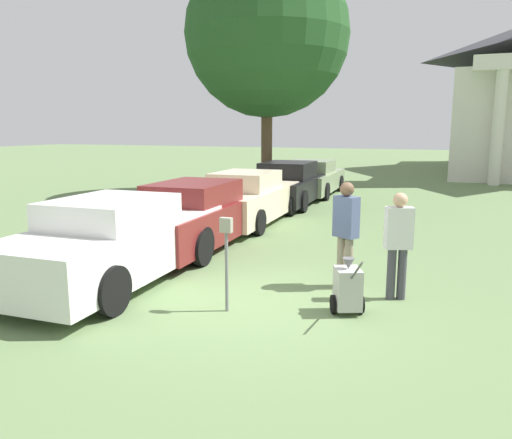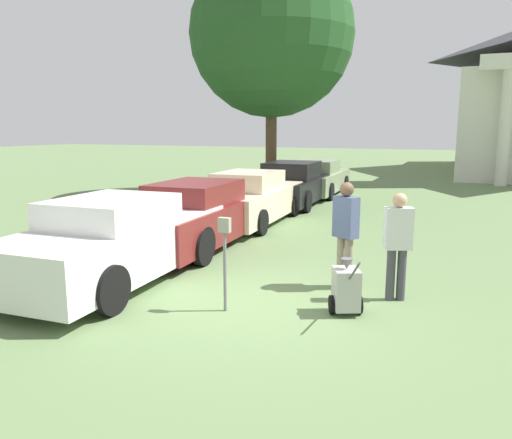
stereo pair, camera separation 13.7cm
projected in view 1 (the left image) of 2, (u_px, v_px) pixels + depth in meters
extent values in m
plane|color=#607A4C|center=(259.00, 304.00, 7.81)|extent=(120.00, 120.00, 0.00)
cube|color=silver|center=(119.00, 246.00, 8.95)|extent=(2.10, 5.00, 0.85)
cube|color=silver|center=(110.00, 211.00, 8.65)|extent=(1.75, 2.14, 0.47)
cylinder|color=black|center=(125.00, 238.00, 10.71)|extent=(0.21, 0.76, 0.75)
cylinder|color=black|center=(203.00, 245.00, 10.10)|extent=(0.21, 0.76, 0.75)
cylinder|color=black|center=(13.00, 278.00, 7.89)|extent=(0.21, 0.76, 0.75)
cylinder|color=black|center=(112.00, 291.00, 7.27)|extent=(0.21, 0.76, 0.75)
cube|color=maroon|center=(198.00, 220.00, 11.66)|extent=(2.00, 5.28, 0.79)
cube|color=maroon|center=(194.00, 193.00, 11.34)|extent=(1.66, 2.25, 0.52)
cylinder|color=black|center=(196.00, 216.00, 13.48)|extent=(0.21, 0.72, 0.71)
cylinder|color=black|center=(256.00, 220.00, 12.91)|extent=(0.21, 0.72, 0.71)
cylinder|color=black|center=(127.00, 242.00, 10.49)|extent=(0.21, 0.72, 0.71)
cylinder|color=black|center=(202.00, 248.00, 9.92)|extent=(0.21, 0.72, 0.71)
cube|color=beige|center=(248.00, 203.00, 14.39)|extent=(1.97, 4.92, 0.81)
cube|color=beige|center=(245.00, 181.00, 14.09)|extent=(1.64, 2.10, 0.50)
cylinder|color=black|center=(239.00, 203.00, 16.11)|extent=(0.21, 0.68, 0.67)
cylinder|color=black|center=(291.00, 205.00, 15.54)|extent=(0.21, 0.68, 0.67)
cylinder|color=black|center=(198.00, 218.00, 13.33)|extent=(0.21, 0.68, 0.67)
cylinder|color=black|center=(259.00, 222.00, 12.76)|extent=(0.21, 0.68, 0.67)
cube|color=black|center=(289.00, 188.00, 17.88)|extent=(2.06, 5.05, 0.76)
cube|color=black|center=(288.00, 170.00, 17.57)|extent=(1.72, 2.16, 0.57)
cylinder|color=black|center=(278.00, 188.00, 19.65)|extent=(0.21, 0.74, 0.73)
cylinder|color=black|center=(323.00, 190.00, 19.05)|extent=(0.21, 0.74, 0.73)
cylinder|color=black|center=(251.00, 199.00, 16.79)|extent=(0.21, 0.74, 0.73)
cylinder|color=black|center=(303.00, 201.00, 16.19)|extent=(0.21, 0.74, 0.73)
cube|color=gray|center=(312.00, 181.00, 20.55)|extent=(2.10, 4.98, 0.73)
cube|color=gray|center=(311.00, 166.00, 20.26)|extent=(1.75, 2.13, 0.50)
cylinder|color=black|center=(299.00, 182.00, 22.31)|extent=(0.21, 0.68, 0.68)
cylinder|color=black|center=(340.00, 183.00, 21.70)|extent=(0.21, 0.68, 0.68)
cylinder|color=black|center=(279.00, 190.00, 19.49)|extent=(0.21, 0.68, 0.68)
cylinder|color=black|center=(326.00, 192.00, 18.88)|extent=(0.21, 0.68, 0.68)
cylinder|color=slate|center=(227.00, 272.00, 7.41)|extent=(0.05, 0.05, 1.21)
cube|color=gray|center=(226.00, 225.00, 7.28)|extent=(0.18, 0.09, 0.22)
cylinder|color=gray|center=(348.00, 263.00, 8.50)|extent=(0.14, 0.14, 0.89)
cylinder|color=gray|center=(341.00, 261.00, 8.63)|extent=(0.14, 0.14, 0.89)
cube|color=#4C597F|center=(346.00, 217.00, 8.42)|extent=(0.47, 0.40, 0.70)
sphere|color=brown|center=(347.00, 189.00, 8.34)|extent=(0.24, 0.24, 0.24)
cylinder|color=#3F3F47|center=(402.00, 274.00, 7.97)|extent=(0.14, 0.14, 0.84)
cylinder|color=#3F3F47|center=(391.00, 274.00, 7.97)|extent=(0.14, 0.14, 0.84)
cube|color=silver|center=(399.00, 228.00, 7.83)|extent=(0.47, 0.36, 0.66)
sphere|color=tan|center=(400.00, 200.00, 7.75)|extent=(0.23, 0.23, 0.23)
cube|color=#B2B2AD|center=(348.00, 288.00, 7.36)|extent=(0.51, 0.55, 0.60)
cone|color=#59595B|center=(348.00, 263.00, 7.29)|extent=(0.18, 0.18, 0.16)
cylinder|color=#4C4C4C|center=(356.00, 271.00, 6.83)|extent=(0.27, 0.55, 0.43)
cylinder|color=black|center=(333.00, 304.00, 7.40)|extent=(0.16, 0.28, 0.28)
cylinder|color=black|center=(361.00, 304.00, 7.42)|extent=(0.16, 0.28, 0.28)
cylinder|color=silver|center=(498.00, 129.00, 23.55)|extent=(0.56, 0.56, 5.36)
cylinder|color=brown|center=(267.00, 151.00, 19.97)|extent=(0.44, 0.44, 3.58)
sphere|color=#234C23|center=(267.00, 34.00, 19.16)|extent=(6.34, 6.34, 6.34)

